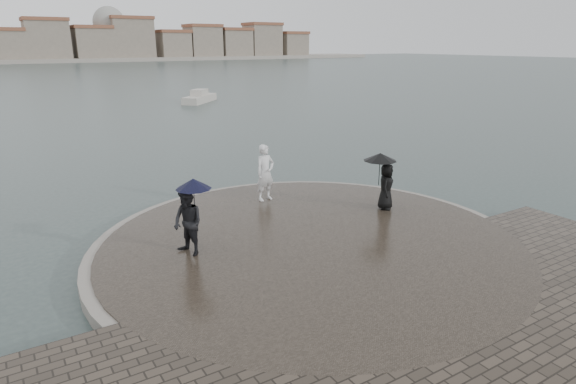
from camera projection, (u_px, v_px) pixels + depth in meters
ground at (397, 304)px, 11.12m from camera, size 400.00×400.00×0.00m
kerb_ring at (312, 246)px, 13.91m from camera, size 12.50×12.50×0.32m
quay_tip at (312, 245)px, 13.90m from camera, size 11.90×11.90×0.36m
statue at (265, 173)px, 17.06m from camera, size 0.80×0.58×2.02m
visitor_left at (189, 215)px, 12.62m from camera, size 1.19×1.10×2.04m
visitor_right at (384, 176)px, 16.08m from camera, size 1.26×1.11×1.95m
boats at (87, 111)px, 39.98m from camera, size 26.27×12.57×1.50m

